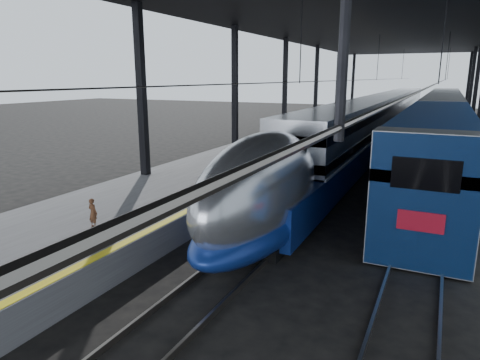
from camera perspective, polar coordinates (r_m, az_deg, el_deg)
The scene contains 8 objects.
ground at distance 14.88m, azimuth -6.29°, elevation -8.99°, with size 160.00×160.00×0.00m, color black.
platform at distance 33.82m, azimuth 6.63°, elevation 4.66°, with size 6.00×80.00×1.00m, color #4C4C4F.
yellow_strip at distance 32.96m, azimuth 11.27°, elevation 5.14°, with size 0.30×80.00×0.01m, color yellow.
rails at distance 32.23m, azimuth 20.17°, elevation 2.71°, with size 6.52×80.00×0.16m.
canopy at distance 32.26m, azimuth 16.70°, elevation 19.13°, with size 18.00×75.00×9.47m.
tgv_train at distance 40.88m, azimuth 18.16°, elevation 7.58°, with size 2.83×65.20×4.06m.
second_train at distance 40.20m, azimuth 25.23°, elevation 7.20°, with size 3.04×56.05×4.19m.
child at distance 14.42m, azimuth -19.02°, elevation -4.16°, with size 0.35×0.23×0.96m, color #4E2D1A.
Camera 1 is at (7.36, -11.61, 5.69)m, focal length 32.00 mm.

